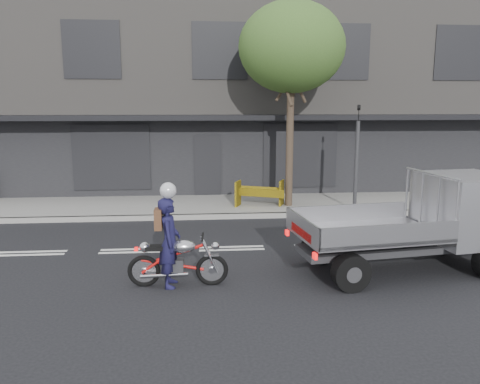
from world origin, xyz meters
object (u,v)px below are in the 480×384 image
at_px(street_tree, 292,48).
at_px(rider, 170,242).
at_px(traffic_light_pole, 356,164).
at_px(flatbed_ute, 448,213).
at_px(construction_barrier, 261,194).
at_px(motorcycle, 178,260).

bearing_deg(street_tree, rider, -118.63).
distance_m(traffic_light_pole, flatbed_ute, 5.08).
height_order(traffic_light_pole, construction_barrier, traffic_light_pole).
bearing_deg(street_tree, flatbed_ute, -68.22).
distance_m(street_tree, construction_barrier, 4.79).
xyz_separation_m(traffic_light_pole, flatbed_ute, (0.36, -5.05, -0.44)).
relative_size(street_tree, rider, 3.83).
height_order(motorcycle, rider, rider).
distance_m(rider, flatbed_ute, 5.95).
bearing_deg(rider, flatbed_ute, -82.42).
height_order(street_tree, flatbed_ute, street_tree).
xyz_separation_m(traffic_light_pole, motorcycle, (-5.40, -5.65, -1.13)).
bearing_deg(rider, street_tree, -26.92).
bearing_deg(traffic_light_pole, motorcycle, -133.68).
bearing_deg(traffic_light_pole, construction_barrier, 167.56).
height_order(motorcycle, flatbed_ute, flatbed_ute).
xyz_separation_m(street_tree, traffic_light_pole, (2.00, -0.85, -3.63)).
bearing_deg(street_tree, construction_barrier, -168.79).
height_order(rider, flatbed_ute, flatbed_ute).
height_order(traffic_light_pole, flatbed_ute, traffic_light_pole).
height_order(motorcycle, construction_barrier, construction_barrier).
bearing_deg(construction_barrier, traffic_light_pole, -12.44).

